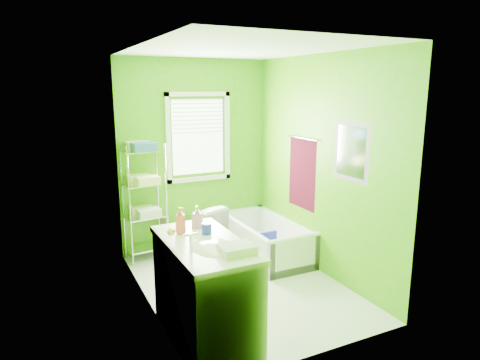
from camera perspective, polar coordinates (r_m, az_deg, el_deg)
name	(u,v)px	position (r m, az deg, el deg)	size (l,w,h in m)	color
ground	(241,285)	(5.05, 0.13, -13.81)	(2.90, 2.90, 0.00)	silver
room_envelope	(241,151)	(4.58, 0.14, 3.84)	(2.14, 2.94, 2.62)	#419006
window	(198,132)	(5.89, -5.57, 6.33)	(0.92, 0.05, 1.22)	white
door	(179,245)	(3.44, -8.17, -8.60)	(0.09, 0.80, 2.00)	white
right_wall_decor	(320,165)	(5.14, 10.66, 1.99)	(0.04, 1.48, 1.17)	#440718
bathtub	(265,244)	(5.83, 3.40, -8.47)	(0.71, 1.51, 0.49)	white
toilet	(201,230)	(5.77, -5.18, -6.63)	(0.40, 0.69, 0.71)	white
vanity	(205,288)	(3.90, -4.66, -14.14)	(0.63, 1.23, 1.17)	silver
wire_shelf_unit	(145,189)	(5.64, -12.60, -1.13)	(0.55, 0.44, 1.55)	silver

